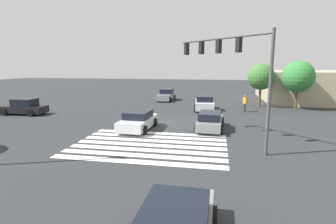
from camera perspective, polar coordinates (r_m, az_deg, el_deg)
ground_plane at (r=22.07m, az=0.00°, el=-2.51°), size 134.11×134.11×0.00m
crosswalk_markings at (r=16.28m, az=-4.03°, el=-7.18°), size 9.35×6.30×0.01m
traffic_signal_mast at (r=16.46m, az=13.44°, el=10.87°), size 5.39×5.39×6.72m
car_0 at (r=36.22m, az=-0.34°, el=3.69°), size 2.10×4.45×1.58m
car_2 at (r=20.21m, az=9.12°, el=-1.93°), size 2.18×4.39×1.36m
car_4 at (r=28.71m, az=7.93°, el=1.84°), size 2.43×4.37×1.57m
car_5 at (r=20.08m, az=-6.57°, el=-1.88°), size 2.33×4.36×1.41m
car_6 at (r=29.66m, az=-28.97°, el=0.91°), size 4.65×2.12×1.58m
corner_building at (r=41.23m, az=29.16°, el=4.98°), size 13.38×13.38×4.02m
pedestrian at (r=28.41m, az=16.38°, el=2.03°), size 0.41×0.41×1.80m
tree_corner_a at (r=32.05m, az=26.44°, el=6.90°), size 3.44×3.44×5.32m
tree_corner_b at (r=32.56m, az=19.61°, el=7.23°), size 3.07×3.07×5.04m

